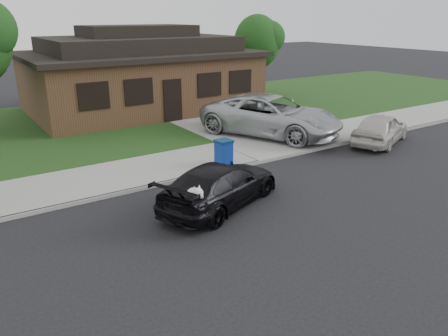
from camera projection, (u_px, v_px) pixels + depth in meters
ground at (228, 223)px, 11.82m from camera, size 120.00×120.00×0.00m
sidewalk at (151, 170)px, 15.74m from camera, size 60.00×3.00×0.12m
curb at (169, 182)px, 14.55m from camera, size 60.00×0.12×0.12m
lawn at (85, 125)px, 22.03m from camera, size 60.00×13.00×0.13m
driveway at (216, 121)px, 22.78m from camera, size 4.50×13.00×0.14m
sedan at (220, 185)px, 12.73m from camera, size 4.77×3.33×1.28m
minivan at (271, 115)px, 19.71m from camera, size 5.34×7.05×1.78m
white_compact at (380, 128)px, 18.95m from camera, size 4.25×2.92×1.34m
recycling_bin at (224, 152)px, 16.00m from camera, size 0.59×0.61×0.92m
house at (140, 74)px, 24.99m from camera, size 12.60×8.60×4.65m
tree_1 at (260, 41)px, 28.21m from camera, size 3.15×3.00×5.25m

